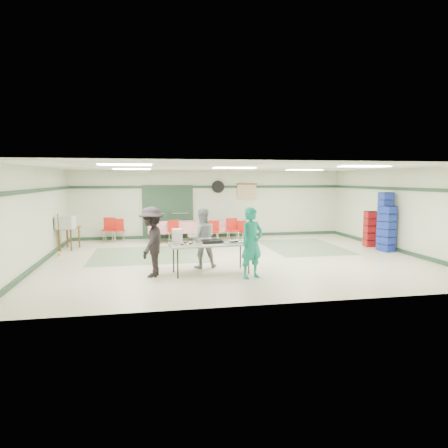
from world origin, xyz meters
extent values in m
plane|color=beige|center=(0.00, 0.00, 0.00)|extent=(11.00, 11.00, 0.00)
plane|color=white|center=(0.00, 0.00, 2.70)|extent=(11.00, 11.00, 0.00)
plane|color=beige|center=(0.00, 4.50, 1.35)|extent=(11.00, 0.00, 11.00)
plane|color=beige|center=(0.00, -4.50, 1.35)|extent=(11.00, 0.00, 11.00)
plane|color=beige|center=(-5.50, 0.00, 1.35)|extent=(0.00, 9.00, 9.00)
plane|color=beige|center=(5.50, 0.00, 1.35)|extent=(0.00, 9.00, 9.00)
cube|color=#203B27|center=(0.00, 4.47, 2.05)|extent=(11.00, 0.06, 0.10)
cube|color=#203B27|center=(0.00, 4.47, 0.06)|extent=(11.00, 0.06, 0.12)
cube|color=#203B27|center=(-5.47, 0.00, 2.05)|extent=(0.06, 9.00, 0.10)
cube|color=#203B27|center=(-5.47, 0.00, 0.06)|extent=(0.06, 9.00, 0.12)
cube|color=#203B27|center=(5.47, 0.00, 2.05)|extent=(0.06, 9.00, 0.10)
cube|color=#203B27|center=(5.47, 0.00, 0.06)|extent=(0.06, 9.00, 0.12)
cube|color=slate|center=(-2.50, 1.00, 0.00)|extent=(3.50, 3.00, 0.01)
cube|color=slate|center=(2.80, 1.50, 0.00)|extent=(2.50, 3.50, 0.01)
cube|color=#969996|center=(-2.20, 4.44, 1.05)|extent=(0.90, 0.06, 2.10)
cube|color=#969996|center=(-1.25, 4.44, 1.05)|extent=(0.90, 0.06, 2.10)
cube|color=#203B27|center=(-1.73, 4.42, 1.05)|extent=(2.00, 0.03, 2.15)
cylinder|color=black|center=(0.30, 4.44, 2.05)|extent=(0.50, 0.10, 0.50)
cube|color=#CDB280|center=(1.50, 4.44, 1.85)|extent=(0.80, 0.02, 0.60)
cube|color=#A4A49F|center=(-0.98, -1.77, 0.74)|extent=(2.13, 1.01, 0.04)
cylinder|color=black|center=(-1.84, -2.18, 0.36)|extent=(0.04, 0.04, 0.72)
cylinder|color=black|center=(-0.06, -2.02, 0.36)|extent=(0.04, 0.04, 0.72)
cylinder|color=black|center=(-1.90, -1.51, 0.36)|extent=(0.04, 0.04, 0.72)
cylinder|color=black|center=(-0.12, -1.36, 0.36)|extent=(0.04, 0.04, 0.72)
cube|color=silver|center=(-0.39, -1.82, 0.77)|extent=(0.59, 0.47, 0.02)
cube|color=silver|center=(-1.07, -1.63, 0.77)|extent=(0.58, 0.46, 0.02)
cube|color=silver|center=(-1.57, -1.92, 0.77)|extent=(0.68, 0.54, 0.02)
cube|color=black|center=(-0.95, -1.74, 0.80)|extent=(0.54, 0.37, 0.08)
cube|color=white|center=(-1.81, -1.67, 0.95)|extent=(0.25, 0.23, 0.37)
imported|color=#138773|center=(-0.10, -2.44, 0.85)|extent=(0.73, 0.62, 1.69)
imported|color=gray|center=(-1.11, -1.10, 0.80)|extent=(0.78, 0.61, 1.60)
imported|color=black|center=(-2.44, -1.84, 0.85)|extent=(0.89, 1.22, 1.70)
cube|color=red|center=(0.55, 3.48, 0.74)|extent=(1.81, 0.82, 0.05)
cube|color=red|center=(0.55, 3.48, 0.55)|extent=(1.81, 0.84, 0.40)
cylinder|color=black|center=(-0.20, 3.20, 0.36)|extent=(0.04, 0.04, 0.72)
cylinder|color=black|center=(1.29, 3.17, 0.36)|extent=(0.04, 0.04, 0.72)
cylinder|color=black|center=(-0.19, 3.80, 0.36)|extent=(0.04, 0.04, 0.72)
cylinder|color=black|center=(1.31, 3.77, 0.36)|extent=(0.04, 0.04, 0.72)
cube|color=red|center=(-1.65, 3.48, 0.74)|extent=(1.76, 0.82, 0.05)
cube|color=red|center=(-1.65, 3.48, 0.55)|extent=(1.76, 0.84, 0.40)
cylinder|color=black|center=(-2.36, 3.17, 0.36)|extent=(0.04, 0.04, 0.72)
cylinder|color=black|center=(-0.91, 3.22, 0.36)|extent=(0.04, 0.04, 0.72)
cylinder|color=black|center=(-2.38, 3.75, 0.36)|extent=(0.04, 0.04, 0.72)
cylinder|color=black|center=(-0.93, 3.80, 0.36)|extent=(0.04, 0.04, 0.72)
cube|color=red|center=(0.57, 2.83, 0.46)|extent=(0.42, 0.42, 0.04)
cube|color=red|center=(0.57, 3.02, 0.69)|extent=(0.42, 0.04, 0.42)
cylinder|color=silver|center=(0.40, 2.67, 0.22)|extent=(0.02, 0.02, 0.44)
cylinder|color=silver|center=(0.74, 2.66, 0.22)|extent=(0.02, 0.02, 0.44)
cylinder|color=silver|center=(0.40, 3.00, 0.22)|extent=(0.02, 0.02, 0.44)
cylinder|color=silver|center=(0.74, 3.00, 0.22)|extent=(0.02, 0.02, 0.44)
cube|color=red|center=(-0.17, 2.83, 0.43)|extent=(0.48, 0.48, 0.04)
cube|color=red|center=(-0.12, 3.00, 0.64)|extent=(0.38, 0.15, 0.39)
cylinder|color=silver|center=(-0.36, 2.73, 0.20)|extent=(0.02, 0.02, 0.41)
cylinder|color=silver|center=(-0.06, 2.64, 0.20)|extent=(0.02, 0.02, 0.41)
cylinder|color=silver|center=(-0.27, 3.03, 0.20)|extent=(0.02, 0.02, 0.41)
cylinder|color=silver|center=(0.03, 2.94, 0.20)|extent=(0.02, 0.02, 0.41)
cube|color=red|center=(1.01, 2.83, 0.41)|extent=(0.47, 0.47, 0.04)
cube|color=red|center=(0.95, 2.99, 0.62)|extent=(0.37, 0.15, 0.38)
cylinder|color=silver|center=(0.91, 2.65, 0.20)|extent=(0.02, 0.02, 0.39)
cylinder|color=silver|center=(1.19, 2.74, 0.20)|extent=(0.02, 0.02, 0.39)
cylinder|color=silver|center=(0.82, 2.93, 0.20)|extent=(0.02, 0.02, 0.39)
cylinder|color=silver|center=(1.10, 3.02, 0.20)|extent=(0.02, 0.02, 0.39)
cube|color=red|center=(-1.57, 2.83, 0.45)|extent=(0.50, 0.50, 0.04)
cube|color=red|center=(-1.62, 3.01, 0.67)|extent=(0.40, 0.15, 0.41)
cylinder|color=silver|center=(-1.68, 2.63, 0.21)|extent=(0.02, 0.02, 0.43)
cylinder|color=silver|center=(-1.37, 2.72, 0.21)|extent=(0.02, 0.02, 0.43)
cylinder|color=silver|center=(-1.77, 2.95, 0.21)|extent=(0.02, 0.02, 0.43)
cylinder|color=silver|center=(-1.45, 3.04, 0.21)|extent=(0.02, 0.02, 0.43)
cube|color=red|center=(-3.60, 3.88, 0.44)|extent=(0.46, 0.46, 0.04)
cube|color=red|center=(-3.63, 4.06, 0.66)|extent=(0.40, 0.11, 0.40)
cylinder|color=silver|center=(-3.72, 3.70, 0.21)|extent=(0.02, 0.02, 0.42)
cylinder|color=silver|center=(-3.41, 3.76, 0.21)|extent=(0.02, 0.02, 0.42)
cylinder|color=silver|center=(-3.78, 4.01, 0.21)|extent=(0.02, 0.02, 0.42)
cylinder|color=silver|center=(-3.47, 4.07, 0.21)|extent=(0.02, 0.02, 0.42)
cube|color=red|center=(-3.96, 3.68, 0.48)|extent=(0.49, 0.49, 0.04)
cube|color=red|center=(-3.93, 3.88, 0.71)|extent=(0.43, 0.10, 0.43)
cylinder|color=silver|center=(-4.15, 3.54, 0.23)|extent=(0.02, 0.02, 0.45)
cylinder|color=silver|center=(-3.81, 3.49, 0.23)|extent=(0.02, 0.02, 0.45)
cylinder|color=silver|center=(-4.11, 3.88, 0.23)|extent=(0.02, 0.02, 0.45)
cylinder|color=silver|center=(-3.76, 3.83, 0.23)|extent=(0.02, 0.02, 0.45)
cube|color=navy|center=(5.15, 0.29, 0.96)|extent=(0.37, 0.37, 1.93)
cube|color=#9E130F|center=(5.15, 1.14, 0.62)|extent=(0.42, 0.42, 1.25)
cube|color=navy|center=(5.15, 0.12, 0.75)|extent=(0.47, 0.47, 1.50)
cube|color=brown|center=(-5.15, 2.56, 0.72)|extent=(0.69, 0.91, 0.05)
cube|color=brown|center=(-5.43, 2.28, 0.35)|extent=(0.05, 0.05, 0.70)
cube|color=brown|center=(-5.02, 2.19, 0.35)|extent=(0.05, 0.05, 0.70)
cube|color=brown|center=(-5.28, 2.93, 0.35)|extent=(0.05, 0.05, 0.70)
cube|color=brown|center=(-4.87, 2.84, 0.35)|extent=(0.05, 0.05, 0.70)
cube|color=#ABACA7|center=(-5.15, 2.11, 0.96)|extent=(0.60, 0.54, 0.42)
cylinder|color=brown|center=(-5.23, 1.47, 0.67)|extent=(0.07, 0.21, 1.28)
camera|label=1|loc=(-2.51, -11.52, 2.35)|focal=32.00mm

